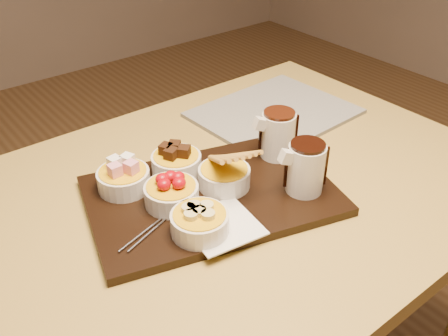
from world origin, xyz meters
TOP-DOWN VIEW (x-y plane):
  - dining_table at (0.00, 0.00)m, footprint 1.20×0.80m
  - serving_board at (-0.02, -0.01)m, footprint 0.52×0.41m
  - napkin at (-0.06, -0.10)m, footprint 0.14×0.14m
  - bowl_marshmallows at (-0.14, 0.10)m, footprint 0.10×0.10m
  - bowl_cake at (-0.03, 0.08)m, footprint 0.10×0.10m
  - bowl_strawberries at (-0.10, 0.00)m, footprint 0.10×0.10m
  - bowl_biscotti at (0.01, -0.01)m, footprint 0.10×0.10m
  - bowl_bananas at (-0.10, -0.09)m, footprint 0.10×0.10m
  - pitcher_dark_chocolate at (0.12, -0.12)m, footprint 0.09×0.09m
  - pitcher_milk_chocolate at (0.17, 0.01)m, footprint 0.09×0.09m
  - fondue_skewers at (-0.11, -0.02)m, footprint 0.10×0.26m
  - newspaper at (0.32, 0.17)m, footprint 0.38×0.31m

SIDE VIEW (x-z plane):
  - dining_table at x=0.00m, z-range 0.28..1.03m
  - newspaper at x=0.32m, z-range 0.75..0.76m
  - serving_board at x=-0.02m, z-range 0.75..0.77m
  - napkin at x=-0.06m, z-range 0.77..0.77m
  - fondue_skewers at x=-0.11m, z-range 0.77..0.78m
  - bowl_marshmallows at x=-0.14m, z-range 0.77..0.81m
  - bowl_cake at x=-0.03m, z-range 0.77..0.81m
  - bowl_strawberries at x=-0.10m, z-range 0.77..0.81m
  - bowl_biscotti at x=0.01m, z-range 0.77..0.81m
  - bowl_bananas at x=-0.10m, z-range 0.77..0.81m
  - pitcher_dark_chocolate at x=0.12m, z-range 0.77..0.86m
  - pitcher_milk_chocolate at x=0.17m, z-range 0.77..0.86m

